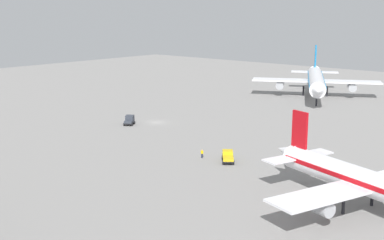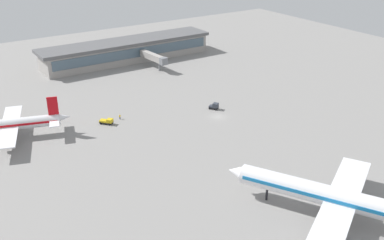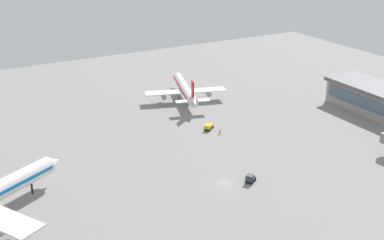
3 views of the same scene
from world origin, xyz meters
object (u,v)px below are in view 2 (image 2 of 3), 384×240
object	(u,v)px
airplane_at_gate	(334,197)
airplane_taxiing	(6,125)
ground_crew_worker	(120,117)
baggage_tug	(214,106)
pushback_tractor	(107,121)

from	to	relation	value
airplane_at_gate	airplane_taxiing	xyz separation A→B (m)	(52.06, -83.11, -1.26)
airplane_at_gate	ground_crew_worker	bearing A→B (deg)	-16.66
baggage_tug	ground_crew_worker	distance (m)	33.61
baggage_tug	airplane_at_gate	bearing A→B (deg)	-46.17
baggage_tug	pushback_tractor	bearing A→B (deg)	-137.30
baggage_tug	ground_crew_worker	size ratio (longest dim) A/B	2.24
airplane_taxiing	ground_crew_worker	xyz separation A→B (m)	(-35.24, 6.10, -3.54)
airplane_taxiing	ground_crew_worker	distance (m)	35.94
pushback_tractor	ground_crew_worker	xyz separation A→B (m)	(-5.22, -1.22, -0.12)
airplane_taxiing	baggage_tug	xyz separation A→B (m)	(-67.19, 16.54, -3.23)
airplane_at_gate	baggage_tug	size ratio (longest dim) A/B	12.41
airplane_at_gate	ground_crew_worker	distance (m)	78.97
airplane_taxiing	ground_crew_worker	size ratio (longest dim) A/B	23.15
airplane_at_gate	airplane_taxiing	bearing A→B (deg)	3.09
airplane_taxiing	baggage_tug	distance (m)	69.27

